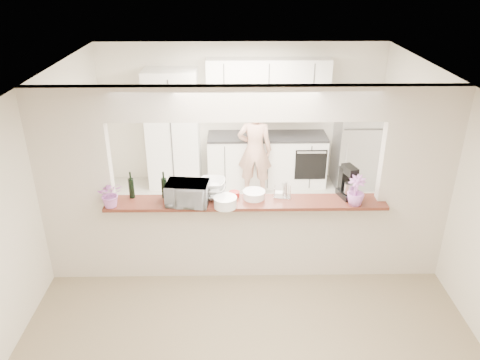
{
  "coord_description": "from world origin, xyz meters",
  "views": [
    {
      "loc": [
        -0.15,
        -5.07,
        3.76
      ],
      "look_at": [
        -0.07,
        0.3,
        1.21
      ],
      "focal_mm": 35.0,
      "sensor_mm": 36.0,
      "label": 1
    }
  ],
  "objects_px": {
    "refrigerator": "(358,141)",
    "toaster_oven": "(188,193)",
    "stand_mixer": "(347,183)",
    "person": "(255,151)"
  },
  "relations": [
    {
      "from": "stand_mixer",
      "to": "toaster_oven",
      "type": "bearing_deg",
      "value": -175.2
    },
    {
      "from": "toaster_oven",
      "to": "stand_mixer",
      "type": "bearing_deg",
      "value": 10.34
    },
    {
      "from": "stand_mixer",
      "to": "person",
      "type": "relative_size",
      "value": 0.26
    },
    {
      "from": "refrigerator",
      "to": "stand_mixer",
      "type": "xyz_separation_m",
      "value": [
        -0.8,
        -2.59,
        0.42
      ]
    },
    {
      "from": "refrigerator",
      "to": "stand_mixer",
      "type": "relative_size",
      "value": 4.12
    },
    {
      "from": "stand_mixer",
      "to": "person",
      "type": "xyz_separation_m",
      "value": [
        -1.03,
        2.24,
        -0.47
      ]
    },
    {
      "from": "refrigerator",
      "to": "person",
      "type": "relative_size",
      "value": 1.05
    },
    {
      "from": "stand_mixer",
      "to": "person",
      "type": "height_order",
      "value": "person"
    },
    {
      "from": "stand_mixer",
      "to": "person",
      "type": "distance_m",
      "value": 2.51
    },
    {
      "from": "refrigerator",
      "to": "toaster_oven",
      "type": "xyz_separation_m",
      "value": [
        -2.75,
        -2.75,
        0.38
      ]
    }
  ]
}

